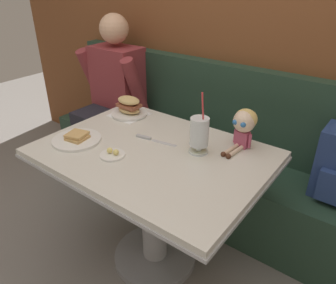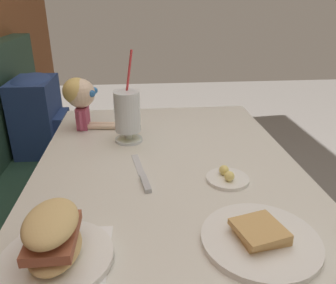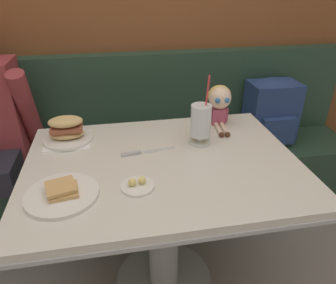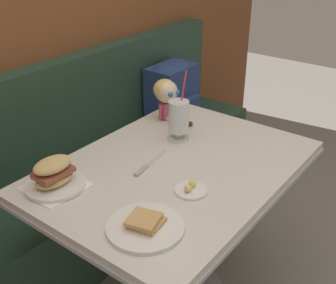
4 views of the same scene
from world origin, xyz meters
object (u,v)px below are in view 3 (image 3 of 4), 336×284
butter_saucer (137,185)px  seated_doll (220,100)px  sandwich_plate (67,131)px  backpack (272,110)px  toast_plate (62,193)px  butter_knife (139,153)px  milkshake_glass (201,122)px

butter_saucer → seated_doll: bearing=45.4°
seated_doll → sandwich_plate: bearing=-176.5°
seated_doll → backpack: bearing=33.5°
sandwich_plate → backpack: bearing=16.4°
toast_plate → backpack: 1.39m
seated_doll → toast_plate: bearing=-147.0°
sandwich_plate → butter_knife: (0.30, -0.18, -0.04)m
sandwich_plate → butter_knife: size_ratio=0.94×
toast_plate → sandwich_plate: bearing=92.4°
sandwich_plate → butter_knife: 0.35m
butter_saucer → seated_doll: seated_doll is taller
sandwich_plate → butter_saucer: (0.28, -0.41, -0.04)m
toast_plate → butter_knife: bearing=39.7°
seated_doll → backpack: 0.59m
milkshake_glass → backpack: bearing=38.6°
toast_plate → seated_doll: bearing=33.0°
seated_doll → backpack: (0.46, 0.30, -0.21)m
milkshake_glass → sandwich_plate: size_ratio=1.43×
toast_plate → butter_knife: size_ratio=1.06×
milkshake_glass → seated_doll: (0.14, 0.18, 0.03)m
toast_plate → butter_saucer: (0.26, 0.00, -0.00)m
milkshake_glass → butter_knife: size_ratio=1.34×
butter_saucer → butter_knife: (0.03, 0.23, -0.00)m
butter_saucer → backpack: size_ratio=0.30×
backpack → milkshake_glass: bearing=-141.4°
milkshake_glass → butter_saucer: size_ratio=2.63×
toast_plate → milkshake_glass: 0.64m
toast_plate → sandwich_plate: 0.42m
seated_doll → butter_saucer: bearing=-134.6°
butter_knife → backpack: (0.88, 0.52, -0.09)m
backpack → butter_saucer: bearing=-140.1°
toast_plate → butter_saucer: size_ratio=2.08×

